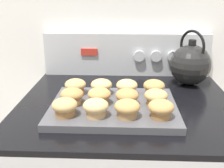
# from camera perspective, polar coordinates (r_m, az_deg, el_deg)

# --- Properties ---
(wall_back) EXTENTS (8.00, 0.05, 2.40)m
(wall_back) POSITION_cam_1_polar(r_m,az_deg,el_deg) (1.30, 3.14, 15.93)
(wall_back) COLOR silver
(wall_back) RESTS_ON ground_plane
(control_panel) EXTENTS (0.74, 0.07, 0.19)m
(control_panel) POSITION_cam_1_polar(r_m,az_deg,el_deg) (1.28, 3.12, 6.10)
(control_panel) COLOR #B7BABF
(control_panel) RESTS_ON stove_range
(muffin_pan) EXTENTS (0.41, 0.31, 0.02)m
(muffin_pan) POSITION_cam_1_polar(r_m,az_deg,el_deg) (0.92, 0.33, -4.78)
(muffin_pan) COLOR #4C4C51
(muffin_pan) RESTS_ON stove_range
(muffin_r0_c0) EXTENTS (0.08, 0.08, 0.05)m
(muffin_r0_c0) POSITION_cam_1_polar(r_m,az_deg,el_deg) (0.84, -9.57, -4.59)
(muffin_r0_c0) COLOR olive
(muffin_r0_c0) RESTS_ON muffin_pan
(muffin_r0_c1) EXTENTS (0.08, 0.08, 0.05)m
(muffin_r0_c1) POSITION_cam_1_polar(r_m,az_deg,el_deg) (0.82, -3.31, -4.79)
(muffin_r0_c1) COLOR tan
(muffin_r0_c1) RESTS_ON muffin_pan
(muffin_r0_c2) EXTENTS (0.08, 0.08, 0.05)m
(muffin_r0_c2) POSITION_cam_1_polar(r_m,az_deg,el_deg) (0.82, 3.28, -4.95)
(muffin_r0_c2) COLOR #A37A4C
(muffin_r0_c2) RESTS_ON muffin_pan
(muffin_r0_c3) EXTENTS (0.08, 0.08, 0.05)m
(muffin_r0_c3) POSITION_cam_1_polar(r_m,az_deg,el_deg) (0.82, 9.90, -4.96)
(muffin_r0_c3) COLOR olive
(muffin_r0_c3) RESTS_ON muffin_pan
(muffin_r1_c0) EXTENTS (0.08, 0.08, 0.05)m
(muffin_r1_c0) POSITION_cam_1_polar(r_m,az_deg,el_deg) (0.91, -8.13, -2.41)
(muffin_r1_c0) COLOR tan
(muffin_r1_c0) RESTS_ON muffin_pan
(muffin_r1_c1) EXTENTS (0.08, 0.08, 0.05)m
(muffin_r1_c1) POSITION_cam_1_polar(r_m,az_deg,el_deg) (0.91, -2.59, -2.41)
(muffin_r1_c1) COLOR tan
(muffin_r1_c1) RESTS_ON muffin_pan
(muffin_r1_c2) EXTENTS (0.08, 0.08, 0.05)m
(muffin_r1_c2) POSITION_cam_1_polar(r_m,az_deg,el_deg) (0.90, 3.19, -2.62)
(muffin_r1_c2) COLOR tan
(muffin_r1_c2) RESTS_ON muffin_pan
(muffin_r1_c3) EXTENTS (0.08, 0.08, 0.05)m
(muffin_r1_c3) POSITION_cam_1_polar(r_m,az_deg,el_deg) (0.91, 8.92, -2.67)
(muffin_r1_c3) COLOR tan
(muffin_r1_c3) RESTS_ON muffin_pan
(muffin_r2_c0) EXTENTS (0.08, 0.08, 0.05)m
(muffin_r2_c0) POSITION_cam_1_polar(r_m,az_deg,el_deg) (1.00, -7.44, -0.43)
(muffin_r2_c0) COLOR olive
(muffin_r2_c0) RESTS_ON muffin_pan
(muffin_r2_c1) EXTENTS (0.08, 0.08, 0.05)m
(muffin_r2_c1) POSITION_cam_1_polar(r_m,az_deg,el_deg) (0.99, -2.17, -0.47)
(muffin_r2_c1) COLOR tan
(muffin_r2_c1) RESTS_ON muffin_pan
(muffin_r2_c2) EXTENTS (0.08, 0.08, 0.05)m
(muffin_r2_c2) POSITION_cam_1_polar(r_m,az_deg,el_deg) (0.99, 3.18, -0.58)
(muffin_r2_c2) COLOR #A37A4C
(muffin_r2_c2) RESTS_ON muffin_pan
(muffin_r2_c3) EXTENTS (0.08, 0.08, 0.05)m
(muffin_r2_c3) POSITION_cam_1_polar(r_m,az_deg,el_deg) (0.99, 8.53, -0.62)
(muffin_r2_c3) COLOR tan
(muffin_r2_c3) RESTS_ON muffin_pan
(tea_kettle) EXTENTS (0.17, 0.19, 0.22)m
(tea_kettle) POSITION_cam_1_polar(r_m,az_deg,el_deg) (1.18, 15.58, 3.94)
(tea_kettle) COLOR black
(tea_kettle) RESTS_ON stove_range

